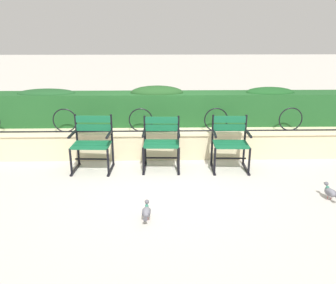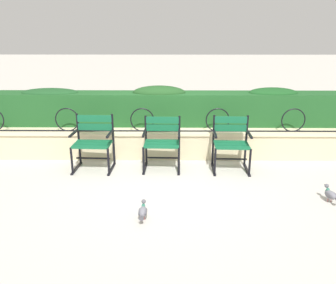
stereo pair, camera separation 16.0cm
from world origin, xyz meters
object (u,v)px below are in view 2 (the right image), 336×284
Objects in this scene: park_chair_centre at (162,141)px; park_chair_right at (231,142)px; pigeon_near_chairs at (143,211)px; pigeon_far_side at (331,195)px; park_chair_left at (93,141)px.

park_chair_right is at bearing -2.32° from park_chair_centre.
pigeon_near_chairs is 2.51m from pigeon_far_side.
park_chair_right is at bearing -0.41° from park_chair_left.
park_chair_left is at bearing 119.48° from pigeon_near_chairs.
pigeon_far_side is at bearing -45.38° from park_chair_right.
park_chair_left is 1.02× the size of park_chair_right.
pigeon_near_chairs is (-1.32, -1.63, -0.35)m from park_chair_right.
pigeon_far_side is at bearing -28.03° from park_chair_centre.
park_chair_left reaches higher than pigeon_far_side.
park_chair_centre is at bearing 177.68° from park_chair_right.
park_chair_left is 1.93m from pigeon_near_chairs.
park_chair_right reaches higher than pigeon_far_side.
pigeon_far_side is at bearing 10.76° from pigeon_near_chairs.
park_chair_centre is 2.94× the size of pigeon_near_chairs.
pigeon_far_side is at bearing -19.17° from park_chair_left.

